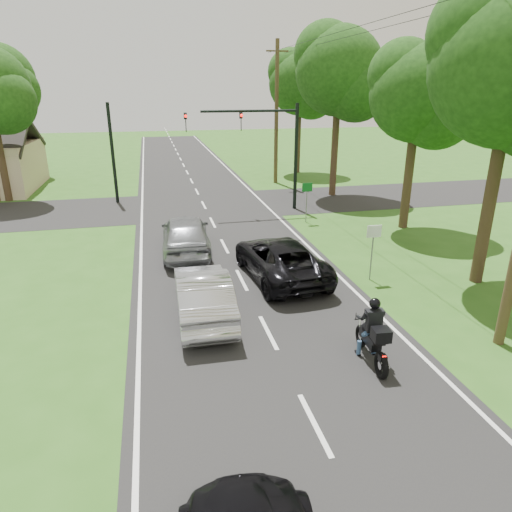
# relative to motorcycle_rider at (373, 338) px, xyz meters

# --- Properties ---
(ground) EXTENTS (140.00, 140.00, 0.00)m
(ground) POSITION_rel_motorcycle_rider_xyz_m (-2.25, 2.08, -0.72)
(ground) COLOR #2B5819
(ground) RESTS_ON ground
(road) EXTENTS (8.00, 100.00, 0.01)m
(road) POSITION_rel_motorcycle_rider_xyz_m (-2.25, 12.08, -0.71)
(road) COLOR black
(road) RESTS_ON ground
(cross_road) EXTENTS (60.00, 7.00, 0.01)m
(cross_road) POSITION_rel_motorcycle_rider_xyz_m (-2.25, 18.08, -0.71)
(cross_road) COLOR black
(cross_road) RESTS_ON ground
(motorcycle_rider) EXTENTS (0.63, 2.12, 1.82)m
(motorcycle_rider) POSITION_rel_motorcycle_rider_xyz_m (0.00, 0.00, 0.00)
(motorcycle_rider) COLOR black
(motorcycle_rider) RESTS_ON ground
(dark_suv) EXTENTS (2.88, 5.48, 1.47)m
(dark_suv) POSITION_rel_motorcycle_rider_xyz_m (-0.77, 6.08, 0.03)
(dark_suv) COLOR black
(dark_suv) RESTS_ON road
(silver_sedan) EXTENTS (1.68, 4.63, 1.52)m
(silver_sedan) POSITION_rel_motorcycle_rider_xyz_m (-3.97, 3.53, 0.05)
(silver_sedan) COLOR silver
(silver_sedan) RESTS_ON road
(silver_suv) EXTENTS (2.23, 5.07, 1.70)m
(silver_suv) POSITION_rel_motorcycle_rider_xyz_m (-4.00, 9.58, 0.14)
(silver_suv) COLOR gray
(silver_suv) RESTS_ON road
(traffic_signal) EXTENTS (6.38, 0.44, 6.00)m
(traffic_signal) POSITION_rel_motorcycle_rider_xyz_m (1.09, 16.08, 3.42)
(traffic_signal) COLOR black
(traffic_signal) RESTS_ON ground
(signal_pole_far) EXTENTS (0.20, 0.20, 6.00)m
(signal_pole_far) POSITION_rel_motorcycle_rider_xyz_m (-7.45, 20.08, 2.28)
(signal_pole_far) COLOR black
(signal_pole_far) RESTS_ON ground
(utility_pole_far) EXTENTS (1.60, 0.28, 10.00)m
(utility_pole_far) POSITION_rel_motorcycle_rider_xyz_m (3.95, 24.08, 4.37)
(utility_pole_far) COLOR #503E24
(utility_pole_far) RESTS_ON ground
(sign_white) EXTENTS (0.55, 0.07, 2.12)m
(sign_white) POSITION_rel_motorcycle_rider_xyz_m (2.45, 5.06, 0.88)
(sign_white) COLOR slate
(sign_white) RESTS_ON ground
(sign_green) EXTENTS (0.55, 0.07, 2.12)m
(sign_green) POSITION_rel_motorcycle_rider_xyz_m (2.65, 13.06, 0.88)
(sign_green) COLOR slate
(sign_green) RESTS_ON ground
(tree_row_c) EXTENTS (4.80, 4.65, 8.76)m
(tree_row_c) POSITION_rel_motorcycle_rider_xyz_m (7.50, 10.88, 5.52)
(tree_row_c) COLOR #332316
(tree_row_c) RESTS_ON ground
(tree_row_d) EXTENTS (5.76, 5.58, 10.45)m
(tree_row_d) POSITION_rel_motorcycle_rider_xyz_m (6.86, 18.84, 6.71)
(tree_row_d) COLOR #332316
(tree_row_d) RESTS_ON ground
(tree_row_e) EXTENTS (5.28, 5.12, 9.61)m
(tree_row_e) POSITION_rel_motorcycle_rider_xyz_m (7.23, 27.86, 6.12)
(tree_row_e) COLOR #332316
(tree_row_e) RESTS_ON ground
(tree_left_far) EXTENTS (5.76, 5.58, 10.14)m
(tree_left_far) POSITION_rel_motorcycle_rider_xyz_m (-15.94, 31.84, 6.42)
(tree_left_far) COLOR #332316
(tree_left_far) RESTS_ON ground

